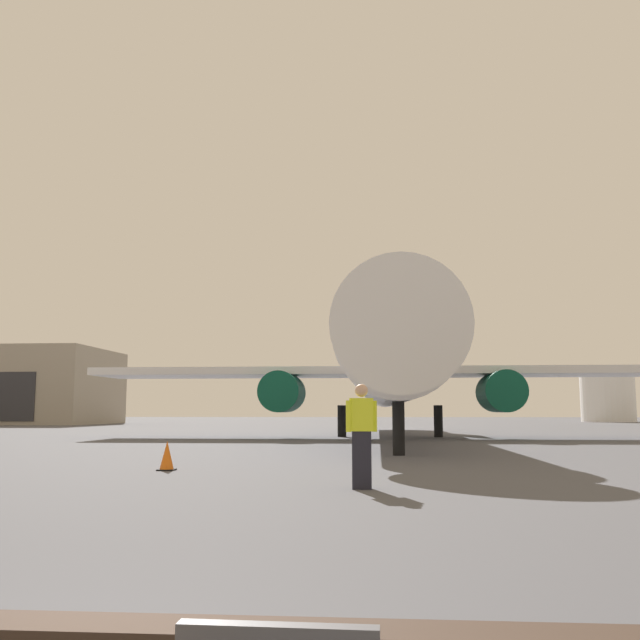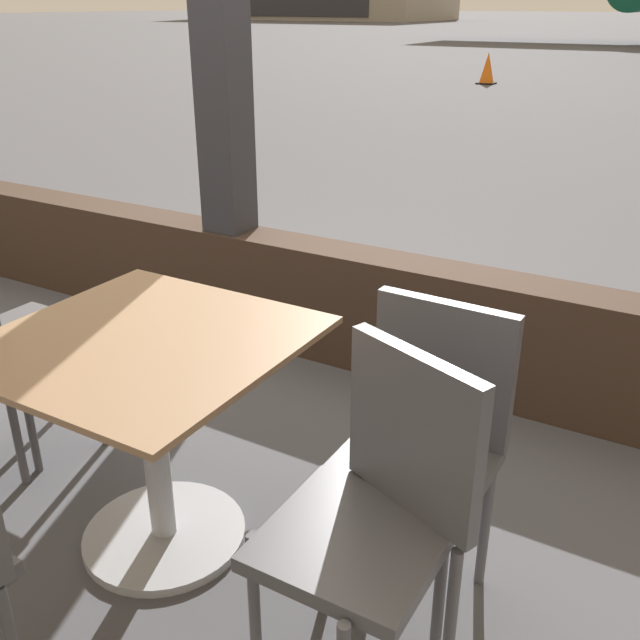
{
  "view_description": "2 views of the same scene",
  "coord_description": "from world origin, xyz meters",
  "px_view_note": "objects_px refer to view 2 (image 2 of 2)",
  "views": [
    {
      "loc": [
        1.75,
        -2.53,
        1.29
      ],
      "look_at": [
        0.16,
        17.21,
        3.84
      ],
      "focal_mm": 39.69,
      "sensor_mm": 36.0,
      "label": 1
    },
    {
      "loc": [
        2.13,
        -2.76,
        1.59
      ],
      "look_at": [
        1.08,
        -0.96,
        0.66
      ],
      "focal_mm": 39.98,
      "sensor_mm": 36.0,
      "label": 2
    }
  ],
  "objects_px": {
    "cafe_chair_window_left": "(425,432)",
    "cafe_chair_aisle_left": "(380,501)",
    "dining_table": "(153,423)",
    "traffic_cone": "(487,69)"
  },
  "relations": [
    {
      "from": "cafe_chair_window_left",
      "to": "cafe_chair_aisle_left",
      "type": "relative_size",
      "value": 0.98
    },
    {
      "from": "cafe_chair_window_left",
      "to": "dining_table",
      "type": "bearing_deg",
      "value": -162.18
    },
    {
      "from": "dining_table",
      "to": "traffic_cone",
      "type": "height_order",
      "value": "dining_table"
    },
    {
      "from": "cafe_chair_window_left",
      "to": "cafe_chair_aisle_left",
      "type": "distance_m",
      "value": 0.34
    },
    {
      "from": "cafe_chair_window_left",
      "to": "traffic_cone",
      "type": "relative_size",
      "value": 1.36
    },
    {
      "from": "dining_table",
      "to": "cafe_chair_aisle_left",
      "type": "xyz_separation_m",
      "value": [
        0.8,
        -0.09,
        0.09
      ]
    },
    {
      "from": "dining_table",
      "to": "traffic_cone",
      "type": "distance_m",
      "value": 14.71
    },
    {
      "from": "traffic_cone",
      "to": "cafe_chair_window_left",
      "type": "bearing_deg",
      "value": -72.59
    },
    {
      "from": "dining_table",
      "to": "traffic_cone",
      "type": "bearing_deg",
      "value": 104.25
    },
    {
      "from": "cafe_chair_aisle_left",
      "to": "traffic_cone",
      "type": "bearing_deg",
      "value": 107.12
    }
  ]
}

